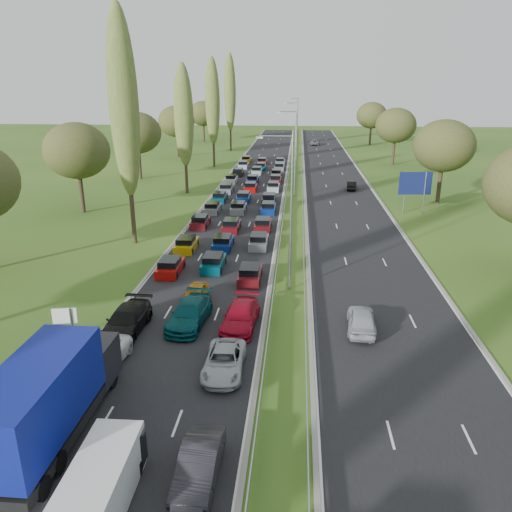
% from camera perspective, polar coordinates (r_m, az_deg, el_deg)
% --- Properties ---
extents(ground, '(260.00, 260.00, 0.00)m').
position_cam_1_polar(ground, '(75.06, 4.41, 7.17)').
color(ground, '#284E18').
rests_on(ground, ground).
extents(near_carriageway, '(10.50, 215.00, 0.04)m').
position_cam_1_polar(near_carriageway, '(77.83, -0.59, 7.65)').
color(near_carriageway, black).
rests_on(near_carriageway, ground).
extents(far_carriageway, '(10.50, 215.00, 0.04)m').
position_cam_1_polar(far_carriageway, '(77.76, 9.45, 7.38)').
color(far_carriageway, black).
rests_on(far_carriageway, ground).
extents(central_reservation, '(2.36, 215.00, 0.32)m').
position_cam_1_polar(central_reservation, '(77.40, 4.44, 7.94)').
color(central_reservation, gray).
rests_on(central_reservation, ground).
extents(lamp_columns, '(0.18, 140.18, 12.00)m').
position_cam_1_polar(lamp_columns, '(72.09, 4.51, 11.52)').
color(lamp_columns, gray).
rests_on(lamp_columns, ground).
extents(poplar_row, '(2.80, 127.80, 22.44)m').
position_cam_1_polar(poplar_row, '(63.86, -10.52, 16.07)').
color(poplar_row, '#2D2116').
rests_on(poplar_row, ground).
extents(woodland_left, '(8.00, 166.00, 11.10)m').
position_cam_1_polar(woodland_left, '(62.69, -21.06, 10.78)').
color(woodland_left, '#2D2116').
rests_on(woodland_left, ground).
extents(woodland_right, '(8.00, 153.00, 11.10)m').
position_cam_1_polar(woodland_right, '(63.57, 22.64, 10.68)').
color(woodland_right, '#2D2116').
rests_on(woodland_right, ground).
extents(traffic_queue_fill, '(9.13, 69.88, 0.80)m').
position_cam_1_polar(traffic_queue_fill, '(72.70, -0.97, 7.19)').
color(traffic_queue_fill, '#A50C0A').
rests_on(traffic_queue_fill, ground).
extents(near_car_2, '(2.57, 5.18, 1.41)m').
position_cam_1_polar(near_car_2, '(29.96, -17.52, -11.06)').
color(near_car_2, white).
rests_on(near_car_2, near_carriageway).
extents(near_car_3, '(2.41, 5.55, 1.59)m').
position_cam_1_polar(near_car_3, '(33.64, -14.60, -7.16)').
color(near_car_3, black).
rests_on(near_car_3, near_carriageway).
extents(near_car_7, '(2.66, 5.63, 1.59)m').
position_cam_1_polar(near_car_7, '(33.82, -7.61, -6.53)').
color(near_car_7, '#044146').
rests_on(near_car_7, near_carriageway).
extents(near_car_8, '(1.69, 4.05, 1.37)m').
position_cam_1_polar(near_car_8, '(36.82, -7.00, -4.49)').
color(near_car_8, '#BC780C').
rests_on(near_car_8, near_carriageway).
extents(near_car_9, '(1.62, 4.46, 1.46)m').
position_cam_1_polar(near_car_9, '(21.90, -6.56, -22.71)').
color(near_car_9, black).
rests_on(near_car_9, near_carriageway).
extents(near_car_10, '(2.26, 4.76, 1.31)m').
position_cam_1_polar(near_car_10, '(28.47, -3.67, -11.92)').
color(near_car_10, '#A4AAAE').
rests_on(near_car_10, near_carriageway).
extents(near_car_11, '(2.47, 5.34, 1.51)m').
position_cam_1_polar(near_car_11, '(33.23, -1.78, -6.91)').
color(near_car_11, '#A20920').
rests_on(near_car_11, near_carriageway).
extents(far_car_0, '(2.13, 4.60, 1.53)m').
position_cam_1_polar(far_car_0, '(33.52, 11.98, -7.10)').
color(far_car_0, '#A4A7AE').
rests_on(far_car_0, far_carriageway).
extents(far_car_1, '(1.71, 4.09, 1.32)m').
position_cam_1_polar(far_car_1, '(78.72, 10.86, 7.94)').
color(far_car_1, black).
rests_on(far_car_1, far_carriageway).
extents(far_car_2, '(2.60, 5.11, 1.38)m').
position_cam_1_polar(far_car_2, '(138.16, 6.75, 12.79)').
color(far_car_2, slate).
rests_on(far_car_2, far_carriageway).
extents(blue_lorry, '(2.78, 10.01, 4.23)m').
position_cam_1_polar(blue_lorry, '(24.78, -22.51, -14.57)').
color(blue_lorry, black).
rests_on(blue_lorry, near_carriageway).
extents(white_van_rear, '(2.00, 5.09, 2.05)m').
position_cam_1_polar(white_van_rear, '(21.60, -17.02, -23.22)').
color(white_van_rear, silver).
rests_on(white_van_rear, near_carriageway).
extents(info_sign, '(1.49, 0.39, 2.10)m').
position_cam_1_polar(info_sign, '(33.70, -20.99, -6.75)').
color(info_sign, gray).
rests_on(info_sign, ground).
extents(direction_sign, '(4.00, 0.32, 5.20)m').
position_cam_1_polar(direction_sign, '(65.07, 17.74, 7.71)').
color(direction_sign, gray).
rests_on(direction_sign, ground).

